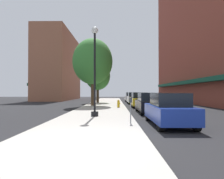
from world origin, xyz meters
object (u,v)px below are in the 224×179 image
(car_blue, at_px, (169,110))
(tree_mid, at_px, (98,76))
(car_black, at_px, (149,103))
(car_yellow, at_px, (139,100))
(car_silver, at_px, (131,97))
(fire_hydrant, at_px, (118,104))
(parking_meter_near, at_px, (131,107))
(tree_near, at_px, (93,62))
(lamppost, at_px, (95,69))
(car_white, at_px, (134,98))

(car_blue, bearing_deg, tree_mid, 105.86)
(car_black, height_order, car_yellow, same)
(car_silver, bearing_deg, fire_hydrant, -97.56)
(fire_hydrant, xyz_separation_m, car_silver, (2.38, 13.97, 0.29))
(car_blue, bearing_deg, car_silver, 90.44)
(parking_meter_near, relative_size, car_blue, 0.30)
(car_yellow, xyz_separation_m, car_silver, (0.00, 12.01, 0.00))
(car_yellow, bearing_deg, car_black, -90.81)
(tree_near, distance_m, car_silver, 13.10)
(car_blue, distance_m, car_silver, 24.07)
(lamppost, height_order, tree_mid, tree_mid)
(fire_hydrant, distance_m, car_silver, 14.18)
(car_black, height_order, car_silver, same)
(lamppost, xyz_separation_m, tree_near, (-1.30, 10.23, 2.10))
(parking_meter_near, relative_size, car_white, 0.30)
(tree_near, bearing_deg, parking_meter_near, -75.26)
(fire_hydrant, height_order, tree_near, tree_near)
(car_white, bearing_deg, fire_hydrant, -108.10)
(car_blue, height_order, car_white, same)
(parking_meter_near, distance_m, tree_mid, 19.93)
(tree_near, height_order, car_blue, tree_near)
(tree_mid, height_order, car_yellow, tree_mid)
(car_blue, distance_m, car_yellow, 12.06)
(parking_meter_near, distance_m, car_silver, 24.19)
(tree_near, distance_m, tree_mid, 6.45)
(parking_meter_near, height_order, car_black, car_black)
(parking_meter_near, bearing_deg, fire_hydrant, 92.42)
(parking_meter_near, bearing_deg, tree_mid, 99.91)
(parking_meter_near, xyz_separation_m, tree_mid, (-3.39, 19.38, 3.20))
(car_silver, bearing_deg, car_black, -87.90)
(tree_near, xyz_separation_m, car_white, (5.38, 5.44, -4.49))
(fire_hydrant, relative_size, tree_near, 0.10)
(tree_near, xyz_separation_m, car_yellow, (5.38, -0.95, -4.49))
(lamppost, relative_size, car_silver, 1.37)
(car_blue, height_order, car_silver, same)
(fire_hydrant, bearing_deg, car_blue, -76.75)
(tree_mid, relative_size, car_silver, 1.45)
(car_white, bearing_deg, lamppost, -106.79)
(parking_meter_near, relative_size, car_black, 0.30)
(lamppost, distance_m, car_yellow, 10.42)
(lamppost, bearing_deg, parking_meter_near, -52.84)
(car_blue, distance_m, car_white, 18.44)
(car_blue, xyz_separation_m, car_black, (0.00, 5.83, 0.00))
(lamppost, bearing_deg, car_yellow, 66.26)
(parking_meter_near, xyz_separation_m, tree_near, (-3.43, 13.04, 4.35))
(car_black, xyz_separation_m, car_silver, (0.00, 18.24, 0.00))
(lamppost, height_order, car_black, lamppost)
(car_yellow, bearing_deg, lamppost, -114.56)
(tree_near, distance_m, car_blue, 14.77)
(tree_near, bearing_deg, car_silver, 64.07)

